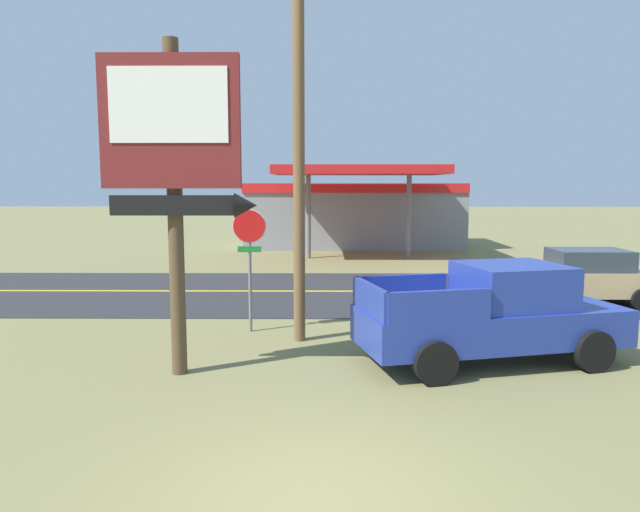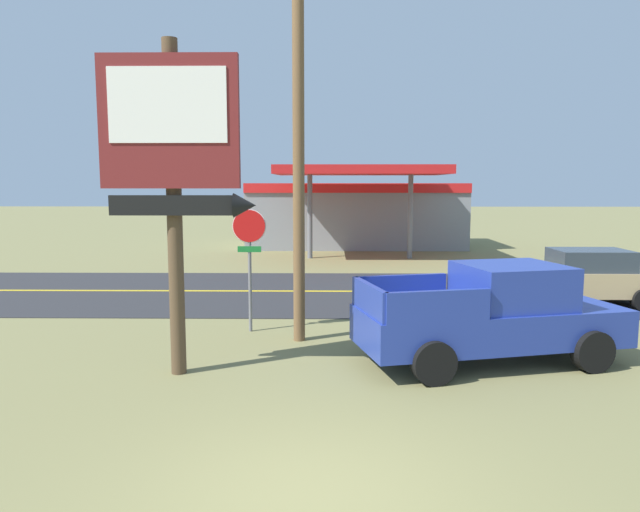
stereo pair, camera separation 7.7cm
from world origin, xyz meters
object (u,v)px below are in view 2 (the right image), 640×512
(gas_station, at_px, (355,212))
(motel_sign, at_px, (174,156))
(utility_pole, at_px, (298,118))
(car_tan_mid_lane, at_px, (585,277))
(stop_sign, at_px, (249,248))
(pickup_blue_parked_on_lawn, at_px, (493,315))

(gas_station, bearing_deg, motel_sign, -100.32)
(utility_pole, bearing_deg, motel_sign, -129.62)
(motel_sign, distance_m, car_tan_mid_lane, 12.66)
(motel_sign, relative_size, gas_station, 0.51)
(utility_pole, bearing_deg, stop_sign, 146.83)
(pickup_blue_parked_on_lawn, distance_m, car_tan_mid_lane, 7.17)
(stop_sign, relative_size, car_tan_mid_lane, 0.70)
(gas_station, bearing_deg, pickup_blue_parked_on_lawn, -85.52)
(stop_sign, height_order, utility_pole, utility_pole)
(motel_sign, relative_size, pickup_blue_parked_on_lawn, 1.10)
(car_tan_mid_lane, bearing_deg, stop_sign, -160.62)
(motel_sign, bearing_deg, gas_station, 79.68)
(stop_sign, height_order, car_tan_mid_lane, stop_sign)
(stop_sign, height_order, pickup_blue_parked_on_lawn, stop_sign)
(stop_sign, bearing_deg, car_tan_mid_lane, 19.38)
(motel_sign, bearing_deg, pickup_blue_parked_on_lawn, 8.46)
(stop_sign, bearing_deg, pickup_blue_parked_on_lawn, -25.28)
(motel_sign, distance_m, gas_station, 23.78)
(motel_sign, height_order, stop_sign, motel_sign)
(gas_station, bearing_deg, stop_sign, -99.59)
(motel_sign, xyz_separation_m, car_tan_mid_lane, (10.30, 6.64, -3.20))
(utility_pole, relative_size, gas_station, 0.78)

